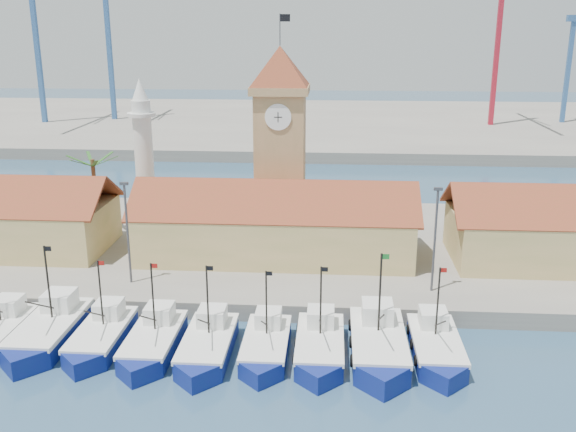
{
  "coord_description": "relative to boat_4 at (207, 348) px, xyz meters",
  "views": [
    {
      "loc": [
        5.41,
        -39.07,
        23.16
      ],
      "look_at": [
        1.36,
        18.0,
        6.06
      ],
      "focal_mm": 40.0,
      "sensor_mm": 36.0,
      "label": 1
    }
  ],
  "objects": [
    {
      "name": "crane_blue_far",
      "position": [
        -56.47,
        98.21,
        26.69
      ],
      "size": [
        1.0,
        35.38,
        45.42
      ],
      "color": "#315D97",
      "rests_on": "terminal"
    },
    {
      "name": "boat_8",
      "position": [
        16.55,
        0.97,
        -0.01
      ],
      "size": [
        3.42,
        9.36,
        7.08
      ],
      "color": "navy",
      "rests_on": "ground"
    },
    {
      "name": "clock_tower",
      "position": [
        3.39,
        23.91,
        11.22
      ],
      "size": [
        5.8,
        5.8,
        22.7
      ],
      "color": "tan",
      "rests_on": "quay"
    },
    {
      "name": "boat_7",
      "position": [
        12.39,
        0.74,
        0.1
      ],
      "size": [
        3.92,
        10.73,
        8.12
      ],
      "color": "navy",
      "rests_on": "ground"
    },
    {
      "name": "boat_5",
      "position": [
        4.22,
        0.41,
        -0.05
      ],
      "size": [
        3.23,
        8.84,
        6.69
      ],
      "color": "navy",
      "rests_on": "ground"
    },
    {
      "name": "crane_blue_near",
      "position": [
        -42.37,
        104.82,
        23.28
      ],
      "size": [
        1.0,
        30.13,
        40.04
      ],
      "color": "#315D97",
      "rests_on": "terminal"
    },
    {
      "name": "boat_1",
      "position": [
        -12.41,
        1.29,
        0.08
      ],
      "size": [
        3.8,
        10.42,
        7.89
      ],
      "color": "navy",
      "rests_on": "ground"
    },
    {
      "name": "quay",
      "position": [
        3.39,
        21.92,
        0.01
      ],
      "size": [
        140.0,
        32.0,
        1.5
      ],
      "primitive_type": "cube",
      "color": "gray",
      "rests_on": "ground"
    },
    {
      "name": "lamp_posts",
      "position": [
        3.89,
        9.92,
        5.74
      ],
      "size": [
        80.7,
        0.25,
        9.03
      ],
      "color": "#3F3F44",
      "rests_on": "quay"
    },
    {
      "name": "palm_tree",
      "position": [
        -16.61,
        23.92,
        5.51
      ],
      "size": [
        5.6,
        5.03,
        8.39
      ],
      "color": "brown",
      "rests_on": "quay"
    },
    {
      "name": "boat_3",
      "position": [
        -4.11,
        0.34,
        -0.01
      ],
      "size": [
        3.42,
        9.37,
        7.09
      ],
      "color": "navy",
      "rests_on": "ground"
    },
    {
      "name": "boat_6",
      "position": [
        8.15,
        0.49,
        -0.01
      ],
      "size": [
        3.42,
        9.38,
        7.1
      ],
      "color": "navy",
      "rests_on": "ground"
    },
    {
      "name": "minaret",
      "position": [
        -11.61,
        25.92,
        8.99
      ],
      "size": [
        3.0,
        3.0,
        16.3
      ],
      "color": "silver",
      "rests_on": "quay"
    },
    {
      "name": "boat_2",
      "position": [
        -8.23,
        0.9,
        -0.02
      ],
      "size": [
        3.36,
        9.21,
        6.97
      ],
      "color": "navy",
      "rests_on": "ground"
    },
    {
      "name": "terminal",
      "position": [
        3.39,
        107.92,
        0.26
      ],
      "size": [
        240.0,
        80.0,
        2.0
      ],
      "primitive_type": "cube",
      "color": "gray",
      "rests_on": "ground"
    },
    {
      "name": "boat_4",
      "position": [
        0.0,
        0.0,
        0.0
      ],
      "size": [
        3.45,
        9.45,
        7.15
      ],
      "color": "navy",
      "rests_on": "ground"
    },
    {
      "name": "crane_red_right",
      "position": [
        43.38,
        101.57,
        27.16
      ],
      "size": [
        1.0,
        33.09,
        46.65
      ],
      "color": "#AA1A2C",
      "rests_on": "terminal"
    },
    {
      "name": "hall_center",
      "position": [
        3.39,
        17.92,
        3.25
      ],
      "size": [
        27.04,
        10.13,
        7.61
      ],
      "color": "tan",
      "rests_on": "quay"
    },
    {
      "name": "ground",
      "position": [
        3.39,
        -2.08,
        -0.74
      ],
      "size": [
        400.0,
        400.0,
        0.0
      ],
      "primitive_type": "plane",
      "color": "navy",
      "rests_on": "ground"
    }
  ]
}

